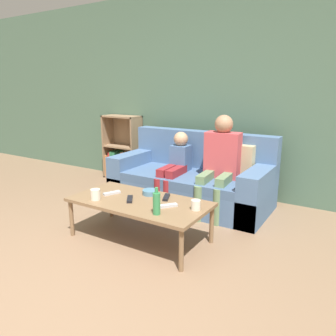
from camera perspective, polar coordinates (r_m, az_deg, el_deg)
name	(u,v)px	position (r m, az deg, el deg)	size (l,w,h in m)	color
ground_plane	(23,311)	(2.46, -23.91, -21.80)	(22.00, 22.00, 0.00)	#84664C
wall_back	(216,93)	(4.36, 8.35, 12.73)	(12.00, 0.06, 2.60)	#4C6B56
couch	(192,181)	(3.98, 4.25, -2.22)	(1.88, 0.86, 0.85)	#4C6B93
bookshelf	(123,155)	(5.09, -7.84, 2.21)	(0.58, 0.28, 0.96)	#8E7051
coffee_table	(139,204)	(3.02, -4.99, -6.19)	(1.28, 0.64, 0.38)	brown
person_adult	(221,158)	(3.67, 9.13, 1.71)	(0.40, 0.62, 1.09)	#66845B
person_child	(175,165)	(3.88, 1.31, 0.59)	(0.24, 0.61, 0.86)	maroon
cup_near	(196,205)	(2.78, 4.86, -6.43)	(0.08, 0.08, 0.09)	silver
cup_far	(95,194)	(3.08, -12.52, -4.51)	(0.09, 0.09, 0.10)	silver
tv_remote_0	(112,193)	(3.21, -9.76, -4.32)	(0.11, 0.17, 0.02)	#B7B7BC
tv_remote_1	(130,199)	(3.02, -6.68, -5.40)	(0.14, 0.17, 0.02)	black
tv_remote_2	(168,206)	(2.84, -0.05, -6.57)	(0.14, 0.16, 0.02)	#B7B7BC
tv_remote_3	(166,197)	(3.05, -0.29, -5.11)	(0.11, 0.18, 0.02)	black
snack_bowl	(150,192)	(3.16, -3.12, -4.23)	(0.15, 0.15, 0.05)	teal
bottle	(157,203)	(2.66, -2.00, -6.12)	(0.06, 0.06, 0.23)	#33844C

